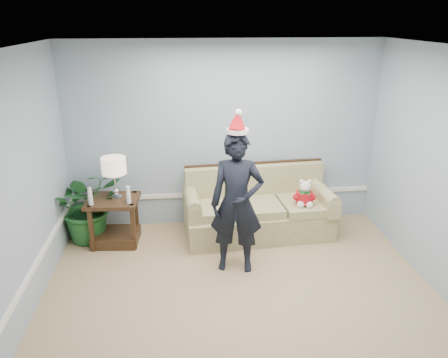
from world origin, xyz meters
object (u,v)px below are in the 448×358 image
object	(u,v)px
table_lamp	(114,167)
man	(237,204)
side_table	(115,226)
houseplant	(87,205)
sofa	(257,211)
teddy_bear	(305,196)

from	to	relation	value
table_lamp	man	world-z (taller)	man
side_table	houseplant	distance (m)	0.48
sofa	table_lamp	xyz separation A→B (m)	(-1.95, -0.09, 0.76)
houseplant	teddy_bear	world-z (taller)	houseplant
sofa	teddy_bear	distance (m)	0.73
side_table	teddy_bear	bearing A→B (deg)	-2.87
side_table	table_lamp	distance (m)	0.85
teddy_bear	side_table	bearing A→B (deg)	-174.54
houseplant	teddy_bear	xyz separation A→B (m)	(3.00, -0.28, 0.12)
man	teddy_bear	world-z (taller)	man
side_table	table_lamp	size ratio (longest dim) A/B	1.26
side_table	man	distance (m)	1.89
sofa	side_table	bearing A→B (deg)	178.71
table_lamp	houseplant	bearing A→B (deg)	162.76
sofa	houseplant	xyz separation A→B (m)	(-2.38, 0.05, 0.18)
table_lamp	teddy_bear	bearing A→B (deg)	-3.32
sofa	man	size ratio (longest dim) A/B	1.21
man	teddy_bear	bearing A→B (deg)	43.45
side_table	teddy_bear	world-z (taller)	teddy_bear
teddy_bear	sofa	bearing A→B (deg)	167.39
man	houseplant	bearing A→B (deg)	164.01
sofa	houseplant	world-z (taller)	houseplant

